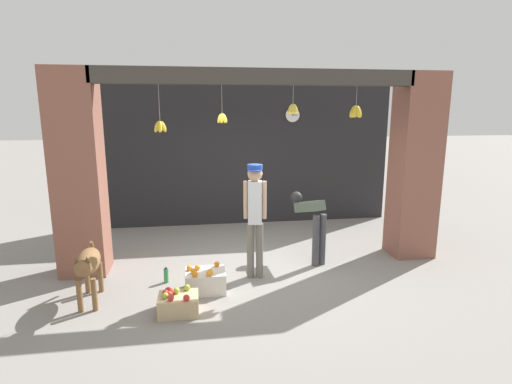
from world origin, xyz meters
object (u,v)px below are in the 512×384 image
at_px(dog, 88,265).
at_px(water_bottle, 166,276).
at_px(fruit_crate_oranges, 205,280).
at_px(wall_clock, 293,115).
at_px(fruit_crate_apples, 178,303).
at_px(shopkeeper, 255,211).
at_px(worker_stooping, 311,218).

distance_m(dog, water_bottle, 1.17).
distance_m(fruit_crate_oranges, wall_clock, 4.54).
height_order(fruit_crate_apples, water_bottle, fruit_crate_apples).
bearing_deg(fruit_crate_apples, fruit_crate_oranges, 58.33).
relative_size(fruit_crate_oranges, wall_clock, 1.70).
xyz_separation_m(dog, shopkeeper, (2.30, 0.50, 0.51)).
bearing_deg(wall_clock, water_bottle, -131.28).
bearing_deg(dog, fruit_crate_apples, 64.18).
xyz_separation_m(shopkeeper, water_bottle, (-1.34, 0.01, -0.94)).
relative_size(shopkeeper, worker_stooping, 1.56).
bearing_deg(wall_clock, fruit_crate_oranges, -121.34).
height_order(dog, wall_clock, wall_clock).
bearing_deg(fruit_crate_apples, dog, 159.11).
xyz_separation_m(worker_stooping, wall_clock, (0.24, 2.42, 1.67)).
distance_m(shopkeeper, fruit_crate_apples, 1.74).
height_order(shopkeeper, water_bottle, shopkeeper).
xyz_separation_m(fruit_crate_oranges, water_bottle, (-0.58, 0.37, -0.05)).
height_order(worker_stooping, water_bottle, worker_stooping).
bearing_deg(dog, wall_clock, 129.44).
bearing_deg(water_bottle, shopkeeper, -0.37).
bearing_deg(water_bottle, fruit_crate_oranges, -32.97).
distance_m(worker_stooping, fruit_crate_oranges, 2.12).
xyz_separation_m(worker_stooping, fruit_crate_oranges, (-1.80, -0.94, -0.59)).
distance_m(shopkeeper, fruit_crate_oranges, 1.23).
xyz_separation_m(shopkeeper, wall_clock, (1.28, 2.99, 1.37)).
height_order(dog, shopkeeper, shopkeeper).
xyz_separation_m(worker_stooping, fruit_crate_apples, (-2.16, -1.52, -0.62)).
distance_m(worker_stooping, wall_clock, 2.95).
bearing_deg(water_bottle, dog, -151.83).
height_order(fruit_crate_oranges, wall_clock, wall_clock).
xyz_separation_m(fruit_crate_oranges, fruit_crate_apples, (-0.36, -0.58, -0.03)).
bearing_deg(wall_clock, shopkeeper, -113.09).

